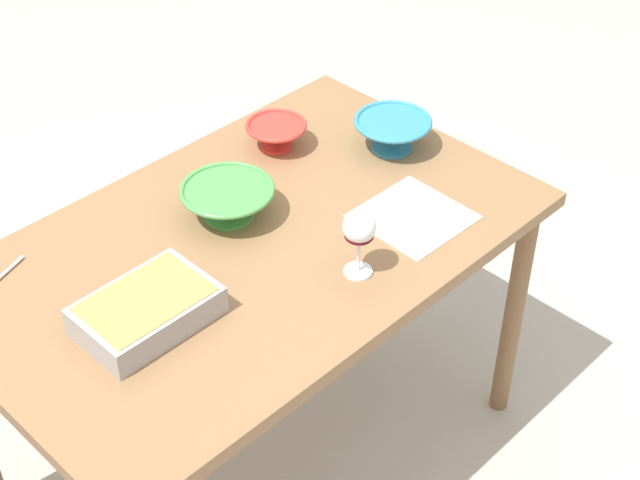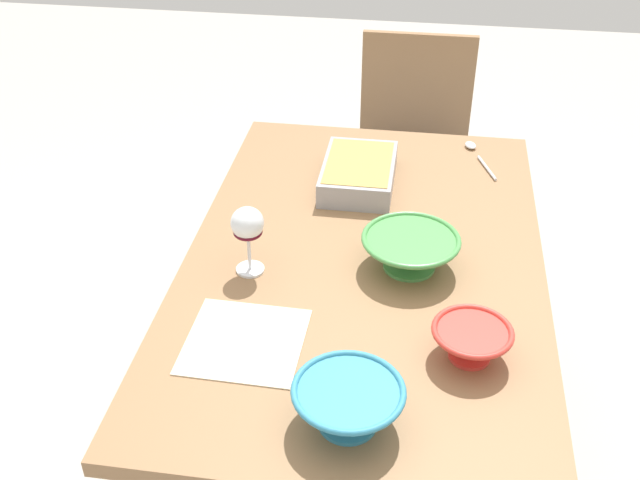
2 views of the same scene
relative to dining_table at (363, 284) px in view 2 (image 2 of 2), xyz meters
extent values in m
plane|color=#B2ADA3|center=(0.00, 0.00, -0.69)|extent=(8.00, 8.00, 0.00)
cube|color=olive|center=(0.00, 0.00, 0.06)|extent=(1.34, 0.83, 0.04)
cylinder|color=brown|center=(0.61, -0.36, -0.32)|extent=(0.05, 0.05, 0.74)
cylinder|color=brown|center=(0.61, 0.36, -0.32)|extent=(0.05, 0.05, 0.74)
cube|color=#334772|center=(0.95, -0.07, -0.24)|extent=(0.45, 0.42, 0.02)
cube|color=olive|center=(1.16, -0.07, 0.00)|extent=(0.02, 0.40, 0.45)
cylinder|color=olive|center=(0.74, 0.12, -0.47)|extent=(0.04, 0.04, 0.44)
cylinder|color=olive|center=(0.74, -0.27, -0.47)|extent=(0.04, 0.04, 0.44)
cylinder|color=olive|center=(1.15, 0.12, -0.47)|extent=(0.04, 0.04, 0.44)
cylinder|color=olive|center=(1.15, -0.27, -0.47)|extent=(0.04, 0.04, 0.44)
cylinder|color=white|center=(-0.09, 0.25, 0.09)|extent=(0.06, 0.06, 0.01)
cylinder|color=white|center=(-0.09, 0.25, 0.13)|extent=(0.01, 0.01, 0.09)
ellipsoid|color=white|center=(-0.09, 0.25, 0.21)|extent=(0.07, 0.07, 0.07)
ellipsoid|color=#4C0A19|center=(-0.09, 0.25, 0.19)|extent=(0.07, 0.07, 0.03)
cube|color=#99999E|center=(0.33, 0.05, 0.12)|extent=(0.28, 0.19, 0.07)
cube|color=tan|center=(0.33, 0.05, 0.14)|extent=(0.25, 0.17, 0.02)
cylinder|color=teal|center=(-0.51, -0.02, 0.09)|extent=(0.11, 0.11, 0.01)
cone|color=teal|center=(-0.51, -0.02, 0.13)|extent=(0.19, 0.19, 0.07)
torus|color=teal|center=(-0.51, -0.02, 0.16)|extent=(0.20, 0.20, 0.01)
cylinder|color=#4C994C|center=(-0.03, -0.11, 0.09)|extent=(0.12, 0.12, 0.01)
cone|color=#4C994C|center=(-0.03, -0.11, 0.12)|extent=(0.22, 0.22, 0.07)
torus|color=#4C994C|center=(-0.03, -0.11, 0.16)|extent=(0.22, 0.22, 0.01)
cylinder|color=red|center=(-0.31, -0.24, 0.09)|extent=(0.08, 0.08, 0.01)
cone|color=red|center=(-0.31, -0.24, 0.12)|extent=(0.15, 0.15, 0.06)
torus|color=red|center=(-0.31, -0.24, 0.15)|extent=(0.16, 0.16, 0.01)
cylinder|color=silver|center=(0.47, -0.30, 0.09)|extent=(0.13, 0.05, 0.01)
ellipsoid|color=silver|center=(0.59, -0.25, 0.09)|extent=(0.05, 0.04, 0.01)
cube|color=beige|center=(-0.33, 0.21, 0.08)|extent=(0.24, 0.24, 0.00)
camera|label=1|loc=(1.12, 1.33, 1.48)|focal=54.30mm
camera|label=2|loc=(-1.46, -0.11, 1.13)|focal=43.25mm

